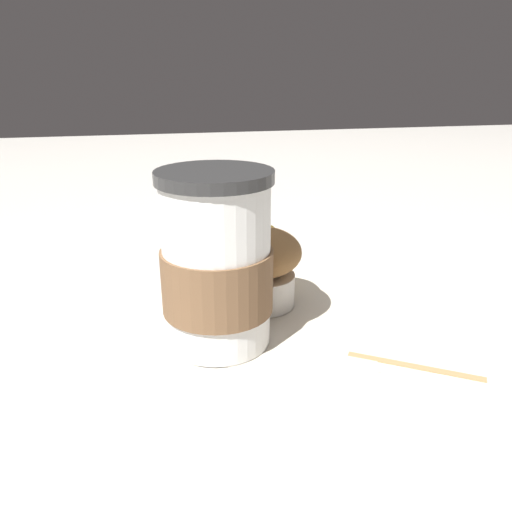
# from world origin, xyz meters

# --- Properties ---
(ground_plane) EXTENTS (3.00, 3.00, 0.00)m
(ground_plane) POSITION_xyz_m (0.00, 0.00, 0.00)
(ground_plane) COLOR beige
(paper_napkin) EXTENTS (0.27, 0.27, 0.00)m
(paper_napkin) POSITION_xyz_m (0.00, 0.00, 0.00)
(paper_napkin) COLOR beige
(paper_napkin) RESTS_ON ground_plane
(coffee_cup) EXTENTS (0.10, 0.10, 0.15)m
(coffee_cup) POSITION_xyz_m (-0.05, 0.05, 0.07)
(coffee_cup) COLOR white
(coffee_cup) RESTS_ON paper_napkin
(muffin) EXTENTS (0.08, 0.08, 0.08)m
(muffin) POSITION_xyz_m (0.01, -0.01, 0.05)
(muffin) COLOR white
(muffin) RESTS_ON paper_napkin
(banana) EXTENTS (0.17, 0.11, 0.03)m
(banana) POSITION_xyz_m (0.11, -0.04, 0.02)
(banana) COLOR gold
(banana) RESTS_ON paper_napkin
(wooden_stirrer) EXTENTS (0.07, 0.10, 0.00)m
(wooden_stirrer) POSITION_xyz_m (-0.13, -0.11, 0.00)
(wooden_stirrer) COLOR tan
(wooden_stirrer) RESTS_ON ground_plane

